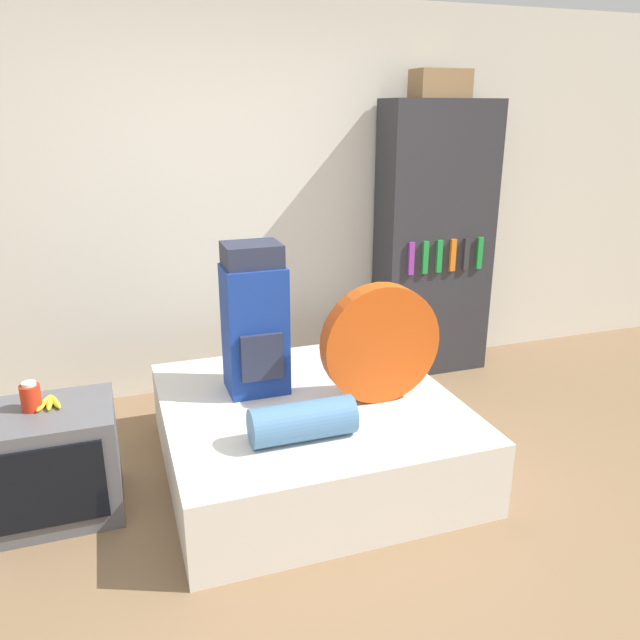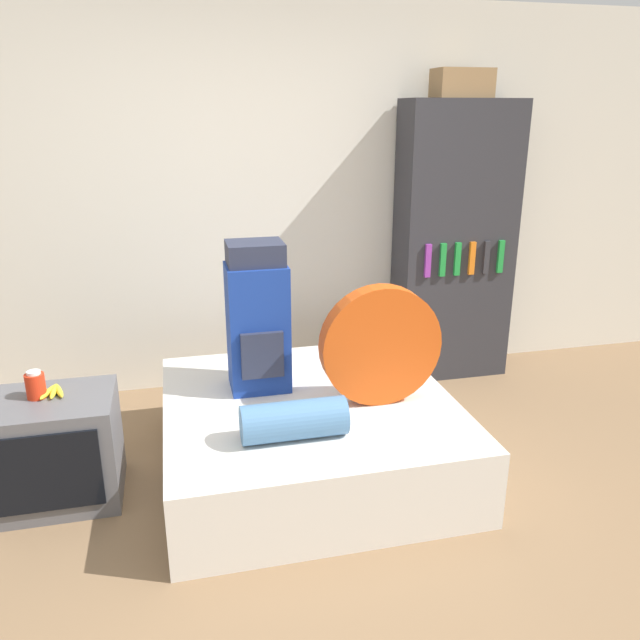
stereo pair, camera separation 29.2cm
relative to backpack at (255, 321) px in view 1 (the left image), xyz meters
name	(u,v)px [view 1 (the left image)]	position (x,y,z in m)	size (l,w,h in m)	color
ground_plane	(361,558)	(0.22, -1.03, -0.81)	(16.00, 16.00, 0.00)	#846647
wall_back	(248,203)	(0.22, 1.06, 0.49)	(8.00, 0.05, 2.60)	silver
bed	(309,433)	(0.24, -0.22, -0.61)	(1.55, 1.55, 0.41)	silver
backpack	(255,321)	(0.00, 0.00, 0.00)	(0.33, 0.31, 0.83)	navy
tent_bag	(380,343)	(0.60, -0.34, -0.08)	(0.65, 0.11, 0.65)	#D14C14
sleeping_roll	(303,421)	(0.08, -0.62, -0.31)	(0.51, 0.19, 0.19)	teal
television	(53,463)	(-1.07, -0.23, -0.53)	(0.61, 0.50, 0.55)	#5B5B60
canister	(31,397)	(-1.13, -0.19, -0.19)	(0.09, 0.09, 0.14)	red
banana_bunch	(50,402)	(-1.06, -0.16, -0.24)	(0.13, 0.18, 0.03)	yellow
bookshelf	(434,242)	(1.55, 0.84, 0.18)	(0.82, 0.36, 1.97)	#2D2D33
cardboard_box	(440,84)	(1.52, 0.84, 1.26)	(0.38, 0.22, 0.19)	#99754C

